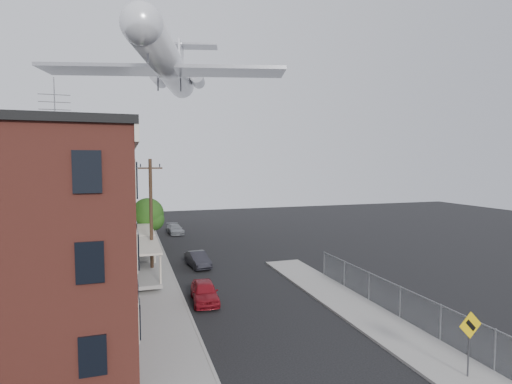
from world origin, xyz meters
TOP-DOWN VIEW (x-y plane):
  - sidewalk_left at (-5.50, 24.00)m, footprint 3.00×62.00m
  - sidewalk_right at (5.50, 6.00)m, footprint 3.00×26.00m
  - curb_left at (-4.05, 24.00)m, footprint 0.15×62.00m
  - curb_right at (4.05, 6.00)m, footprint 0.15×26.00m
  - corner_building at (-12.00, 7.00)m, footprint 10.31×12.30m
  - row_house_a at (-11.96, 16.50)m, footprint 11.98×7.00m
  - row_house_b at (-11.96, 23.50)m, footprint 11.98×7.00m
  - row_house_c at (-11.96, 30.50)m, footprint 11.98×7.00m
  - row_house_d at (-11.96, 37.50)m, footprint 11.98×7.00m
  - row_house_e at (-11.96, 44.50)m, footprint 11.98×7.00m
  - chainlink_fence at (7.00, 5.00)m, footprint 0.06×18.06m
  - warning_sign at (5.60, -1.03)m, footprint 1.10×0.11m
  - utility_pole at (-5.60, 18.00)m, footprint 1.80×0.26m
  - street_tree at (-5.27, 27.92)m, footprint 3.22×3.20m
  - car_near at (-2.83, 11.09)m, footprint 1.84×4.00m
  - car_mid at (-1.80, 19.66)m, footprint 1.83×4.00m
  - car_far at (-1.82, 36.09)m, footprint 2.01×4.22m
  - airplane at (-3.19, 27.30)m, footprint 22.44×25.65m

SIDE VIEW (x-z plane):
  - sidewalk_left at x=-5.50m, z-range 0.00..0.12m
  - sidewalk_right at x=5.50m, z-range 0.00..0.12m
  - curb_left at x=-4.05m, z-range 0.00..0.14m
  - curb_right at x=4.05m, z-range 0.00..0.14m
  - car_far at x=-1.82m, z-range 0.00..1.19m
  - car_mid at x=-1.80m, z-range 0.00..1.27m
  - car_near at x=-2.83m, z-range 0.00..1.33m
  - chainlink_fence at x=7.00m, z-range 0.05..1.95m
  - warning_sign at x=5.60m, z-range 0.48..3.28m
  - street_tree at x=-5.27m, z-range 0.85..6.05m
  - utility_pole at x=-5.60m, z-range 0.17..9.17m
  - row_house_a at x=-11.96m, z-range -0.02..10.28m
  - row_house_b at x=-11.96m, z-range -0.02..10.28m
  - row_house_c at x=-11.96m, z-range -0.02..10.28m
  - row_house_d at x=-11.96m, z-range -0.02..10.28m
  - row_house_e at x=-11.96m, z-range -0.02..10.28m
  - corner_building at x=-12.00m, z-range -0.91..11.24m
  - airplane at x=-3.19m, z-range 14.54..21.93m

